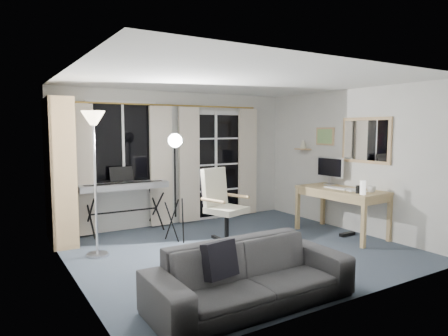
% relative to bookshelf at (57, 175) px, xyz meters
% --- Properties ---
extents(floor, '(4.50, 4.00, 0.02)m').
position_rel_bookshelf_xyz_m(floor, '(2.13, -1.77, -1.05)').
color(floor, '#353F4D').
rests_on(floor, ground).
extents(window, '(1.20, 0.08, 1.40)m').
position_rel_bookshelf_xyz_m(window, '(1.08, 0.20, 0.46)').
color(window, white).
rests_on(window, floor).
extents(french_door, '(1.32, 0.09, 2.11)m').
position_rel_bookshelf_xyz_m(french_door, '(2.88, 0.20, -0.01)').
color(french_door, white).
rests_on(french_door, floor).
extents(curtains, '(3.60, 0.07, 2.13)m').
position_rel_bookshelf_xyz_m(curtains, '(1.99, 0.11, 0.05)').
color(curtains, gold).
rests_on(curtains, floor).
extents(bookshelf, '(0.40, 1.03, 2.19)m').
position_rel_bookshelf_xyz_m(bookshelf, '(0.00, 0.00, 0.00)').
color(bookshelf, tan).
rests_on(bookshelf, floor).
extents(torchiere_lamp, '(0.32, 0.32, 1.97)m').
position_rel_bookshelf_xyz_m(torchiere_lamp, '(0.33, -0.97, 0.55)').
color(torchiere_lamp, '#B2B2B7').
rests_on(torchiere_lamp, floor).
extents(keyboard_piano, '(1.44, 0.71, 1.04)m').
position_rel_bookshelf_xyz_m(keyboard_piano, '(1.00, -0.07, -0.25)').
color(keyboard_piano, black).
rests_on(keyboard_piano, floor).
extents(studio_light, '(0.38, 0.39, 1.71)m').
position_rel_bookshelf_xyz_m(studio_light, '(1.52, -0.93, 0.33)').
color(studio_light, black).
rests_on(studio_light, floor).
extents(office_chair, '(0.80, 0.76, 1.15)m').
position_rel_bookshelf_xyz_m(office_chair, '(2.04, -1.38, -0.36)').
color(office_chair, black).
rests_on(office_chair, floor).
extents(desk, '(0.77, 1.46, 0.76)m').
position_rel_bookshelf_xyz_m(desk, '(4.01, -1.95, -0.37)').
color(desk, '#9F8452').
rests_on(desk, floor).
extents(monitor, '(0.19, 0.55, 0.48)m').
position_rel_bookshelf_xyz_m(monitor, '(4.21, -1.50, 0.02)').
color(monitor, silver).
rests_on(monitor, desk).
extents(desk_clutter, '(0.43, 0.88, 0.97)m').
position_rel_bookshelf_xyz_m(desk_clutter, '(3.95, -2.19, -0.44)').
color(desk_clutter, white).
rests_on(desk_clutter, desk).
extents(mug, '(0.13, 0.10, 0.13)m').
position_rel_bookshelf_xyz_m(mug, '(4.11, -2.45, -0.21)').
color(mug, silver).
rests_on(mug, desk).
extents(wall_mirror, '(0.04, 0.94, 0.74)m').
position_rel_bookshelf_xyz_m(wall_mirror, '(4.35, -2.12, 0.51)').
color(wall_mirror, tan).
rests_on(wall_mirror, floor).
extents(framed_print, '(0.03, 0.42, 0.32)m').
position_rel_bookshelf_xyz_m(framed_print, '(4.36, -1.22, 0.56)').
color(framed_print, tan).
rests_on(framed_print, floor).
extents(wall_shelf, '(0.16, 0.30, 0.18)m').
position_rel_bookshelf_xyz_m(wall_shelf, '(4.29, -0.72, 0.37)').
color(wall_shelf, tan).
rests_on(wall_shelf, floor).
extents(sofa, '(2.08, 0.61, 0.81)m').
position_rel_bookshelf_xyz_m(sofa, '(1.23, -3.32, -0.63)').
color(sofa, '#2E2E31').
rests_on(sofa, floor).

